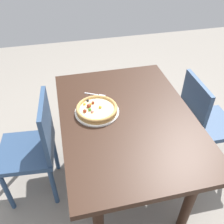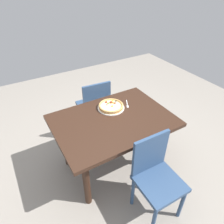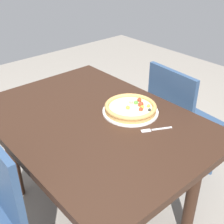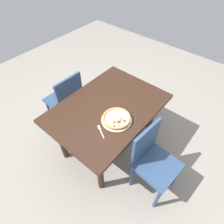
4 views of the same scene
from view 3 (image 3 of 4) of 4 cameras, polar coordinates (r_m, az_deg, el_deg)
name	(u,v)px [view 3 (image 3 of 4)]	position (r m, az deg, el deg)	size (l,w,h in m)	color
ground_plane	(97,212)	(2.06, -3.01, -18.74)	(6.00, 6.00, 0.00)	gray
dining_table	(94,134)	(1.64, -3.59, -4.20)	(1.27, 0.92, 0.73)	#331E14
chair_near	(179,120)	(2.08, 12.94, -1.55)	(0.43, 0.43, 0.88)	navy
plate	(130,111)	(1.64, 3.59, 0.10)	(0.31, 0.31, 0.01)	white
pizza	(131,107)	(1.63, 3.67, 0.88)	(0.29, 0.29, 0.05)	tan
fork	(154,130)	(1.50, 8.14, -3.41)	(0.09, 0.15, 0.00)	silver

